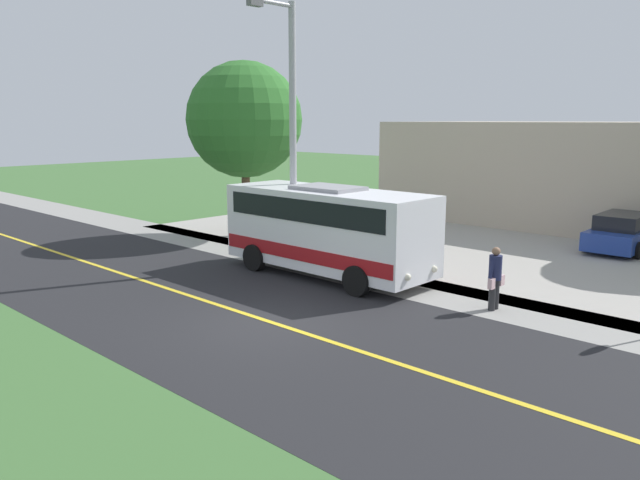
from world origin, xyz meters
TOP-DOWN VIEW (x-y plane):
  - ground_plane at (0.00, 0.00)m, footprint 120.00×120.00m
  - road_surface at (0.00, 0.00)m, footprint 8.00×100.00m
  - sidewalk at (-5.20, 0.00)m, footprint 2.40×100.00m
  - parking_lot_surface at (-12.40, 3.00)m, footprint 14.00×36.00m
  - road_centre_line at (0.00, 0.00)m, footprint 0.16×100.00m
  - shuttle_bus_front at (-4.51, -2.20)m, footprint 2.67×7.34m
  - pedestrian_with_bags at (-4.81, 3.56)m, footprint 0.72×0.34m
  - street_light_pole at (-4.89, -4.27)m, footprint 1.97×0.24m
  - parked_car_near at (-15.34, 3.42)m, footprint 4.45×2.13m
  - tree_curbside at (-7.40, -9.69)m, footprint 4.93×4.93m
  - commercial_building at (-21.40, 1.50)m, footprint 10.00×21.86m

SIDE VIEW (x-z plane):
  - ground_plane at x=0.00m, z-range 0.00..0.00m
  - sidewalk at x=-5.20m, z-range 0.00..0.01m
  - parking_lot_surface at x=-12.40m, z-range 0.00..0.01m
  - road_surface at x=0.00m, z-range 0.00..0.01m
  - road_centre_line at x=0.00m, z-range 0.01..0.01m
  - parked_car_near at x=-15.34m, z-range -0.04..1.41m
  - pedestrian_with_bags at x=-4.81m, z-range 0.06..1.77m
  - shuttle_bus_front at x=-4.51m, z-range 0.15..3.07m
  - commercial_building at x=-21.40m, z-range 0.00..4.89m
  - street_light_pole at x=-4.89m, z-range 0.41..9.22m
  - tree_curbside at x=-7.40m, z-range 1.25..8.71m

